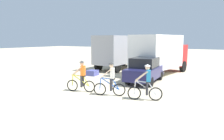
% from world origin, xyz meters
% --- Properties ---
extents(ground_plane, '(120.00, 120.00, 0.00)m').
position_xyz_m(ground_plane, '(0.00, 0.00, 0.00)').
color(ground_plane, beige).
extents(box_truck_grey_hauler, '(2.42, 6.76, 3.35)m').
position_xyz_m(box_truck_grey_hauler, '(-3.30, 10.94, 1.87)').
color(box_truck_grey_hauler, '#9E9EA3').
rests_on(box_truck_grey_hauler, ground).
extents(box_truck_avon_van, '(3.19, 6.99, 3.35)m').
position_xyz_m(box_truck_avon_van, '(1.37, 9.69, 1.87)').
color(box_truck_avon_van, white).
rests_on(box_truck_avon_van, ground).
extents(sedan_parked, '(2.14, 4.34, 1.76)m').
position_xyz_m(sedan_parked, '(1.58, 5.88, 0.88)').
color(sedan_parked, '#1E1E4C').
rests_on(sedan_parked, ground).
extents(cyclist_orange_shirt, '(1.67, 0.67, 1.82)m').
position_xyz_m(cyclist_orange_shirt, '(-0.48, 1.43, 0.85)').
color(cyclist_orange_shirt, black).
rests_on(cyclist_orange_shirt, ground).
extents(cyclist_cowboy_hat, '(1.62, 0.80, 1.82)m').
position_xyz_m(cyclist_cowboy_hat, '(1.40, 1.55, 0.85)').
color(cyclist_cowboy_hat, black).
rests_on(cyclist_cowboy_hat, ground).
extents(cyclist_near_camera, '(1.63, 0.78, 1.82)m').
position_xyz_m(cyclist_near_camera, '(3.36, 1.73, 0.85)').
color(cyclist_near_camera, black).
rests_on(cyclist_near_camera, ground).
extents(supply_crate, '(0.88, 0.95, 0.44)m').
position_xyz_m(supply_crate, '(-3.26, 6.23, 0.22)').
color(supply_crate, '#4C5199').
rests_on(supply_crate, ground).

